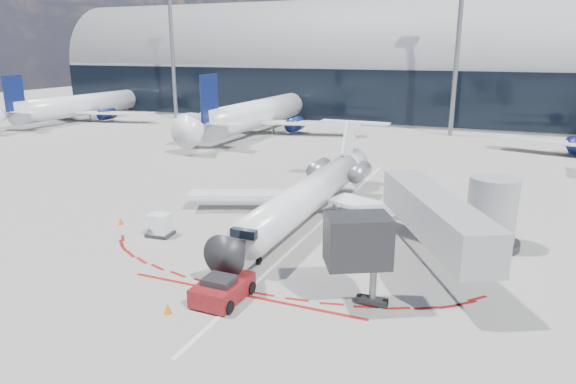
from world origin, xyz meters
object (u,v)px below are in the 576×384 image
at_px(regional_jet, 312,192).
at_px(uld_container, 160,225).
at_px(pushback_tug, 223,289).
at_px(ramp_worker, 218,266).

distance_m(regional_jet, uld_container, 11.74).
xyz_separation_m(pushback_tug, uld_container, (-8.95, 6.77, 0.17)).
bearing_deg(uld_container, ramp_worker, -38.90).
bearing_deg(pushback_tug, uld_container, 144.16).
xyz_separation_m(ramp_worker, uld_container, (-7.58, 4.91, -0.14)).
relative_size(regional_jet, pushback_tug, 4.77).
xyz_separation_m(regional_jet, ramp_worker, (-1.13, -12.66, -1.27)).
height_order(pushback_tug, uld_container, uld_container).
relative_size(regional_jet, ramp_worker, 14.03).
bearing_deg(regional_jet, uld_container, -138.31).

